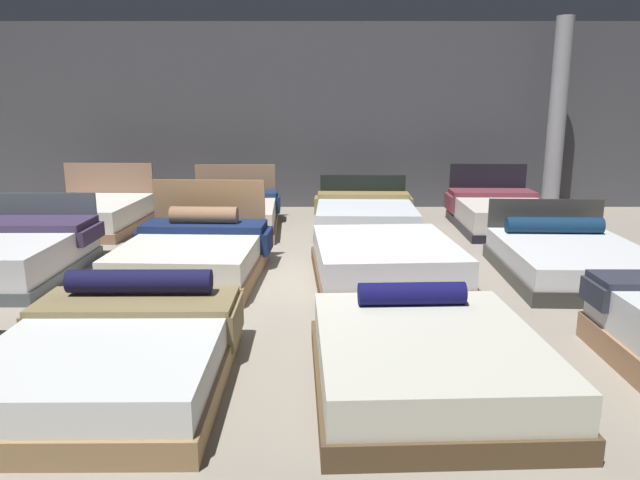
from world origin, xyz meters
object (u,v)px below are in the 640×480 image
(bed_9, at_px, (232,215))
(bed_11, at_px, (502,213))
(bed_5, at_px, (195,256))
(support_pillar, at_px, (558,118))
(bed_1, at_px, (116,356))
(bed_7, at_px, (573,260))
(bed_6, at_px, (386,260))
(bed_2, at_px, (428,361))
(bed_8, at_px, (90,215))
(bed_4, at_px, (8,255))
(bed_10, at_px, (366,216))

(bed_9, relative_size, bed_11, 1.02)
(bed_5, distance_m, support_pillar, 7.31)
(bed_1, distance_m, bed_7, 5.19)
(support_pillar, bearing_deg, bed_6, -129.51)
(bed_6, xyz_separation_m, bed_9, (-2.20, 2.80, 0.02))
(bed_2, bearing_deg, bed_9, 109.38)
(bed_5, height_order, bed_11, bed_5)
(bed_5, distance_m, bed_8, 3.51)
(bed_5, distance_m, bed_9, 2.72)
(bed_5, distance_m, bed_7, 4.42)
(bed_2, relative_size, bed_4, 0.94)
(bed_1, distance_m, bed_5, 2.75)
(bed_1, xyz_separation_m, support_pillar, (5.77, 6.96, 1.53))
(bed_1, xyz_separation_m, bed_9, (0.02, 5.46, 0.02))
(bed_6, bearing_deg, bed_11, 49.19)
(bed_4, relative_size, bed_5, 1.03)
(bed_1, distance_m, bed_11, 7.10)
(bed_7, bearing_deg, bed_2, -125.90)
(bed_5, distance_m, bed_10, 3.56)
(bed_4, relative_size, bed_7, 0.96)
(bed_5, bearing_deg, bed_11, 34.90)
(support_pillar, bearing_deg, bed_1, -129.65)
(bed_5, height_order, support_pillar, support_pillar)
(bed_4, relative_size, bed_9, 0.94)
(bed_5, xyz_separation_m, bed_6, (2.23, -0.08, -0.04))
(bed_11, bearing_deg, bed_6, -125.66)
(bed_1, height_order, bed_2, bed_1)
(bed_8, height_order, bed_9, bed_8)
(bed_9, bearing_deg, bed_6, -54.37)
(bed_6, bearing_deg, bed_9, 124.82)
(bed_1, bearing_deg, bed_10, 67.80)
(bed_1, height_order, bed_4, bed_4)
(bed_1, xyz_separation_m, bed_10, (2.21, 5.53, -0.01))
(bed_4, bearing_deg, bed_10, 31.60)
(bed_7, relative_size, bed_8, 1.06)
(bed_7, distance_m, support_pillar, 4.71)
(support_pillar, bearing_deg, bed_11, -133.47)
(bed_2, relative_size, bed_10, 0.93)
(bed_8, distance_m, bed_10, 4.48)
(bed_8, relative_size, support_pillar, 0.59)
(bed_8, distance_m, bed_11, 6.71)
(bed_4, bearing_deg, bed_11, 22.36)
(bed_6, xyz_separation_m, bed_10, (-0.02, 2.87, -0.01))
(bed_10, relative_size, bed_11, 0.98)
(bed_1, xyz_separation_m, bed_11, (4.43, 5.55, 0.03))
(bed_8, bearing_deg, bed_1, -65.02)
(bed_8, bearing_deg, bed_4, -86.47)
(bed_4, distance_m, bed_10, 5.21)
(bed_2, xyz_separation_m, bed_10, (-0.02, 5.59, 0.00))
(bed_7, distance_m, bed_9, 5.18)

